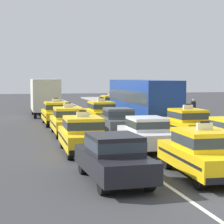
{
  "coord_description": "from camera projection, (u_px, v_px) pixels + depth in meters",
  "views": [
    {
      "loc": [
        -6.5,
        -10.05,
        3.45
      ],
      "look_at": [
        -0.27,
        15.6,
        1.3
      ],
      "focal_mm": 69.05,
      "sensor_mm": 36.0,
      "label": 1
    }
  ],
  "objects": [
    {
      "name": "lane_stripe_left_center",
      "position": [
        79.0,
        126.0,
        30.54
      ],
      "size": [
        0.14,
        80.0,
        0.01
      ],
      "primitive_type": "cube",
      "color": "silver",
      "rests_on": "ground"
    },
    {
      "name": "lane_stripe_center_right",
      "position": [
        123.0,
        124.0,
        31.29
      ],
      "size": [
        0.14,
        80.0,
        0.01
      ],
      "primitive_type": "cube",
      "color": "silver",
      "rests_on": "ground"
    },
    {
      "name": "sedan_left_nearest",
      "position": [
        114.0,
        157.0,
        14.1
      ],
      "size": [
        1.92,
        4.36,
        1.58
      ],
      "color": "black",
      "rests_on": "ground"
    },
    {
      "name": "taxi_left_second",
      "position": [
        83.0,
        134.0,
        19.48
      ],
      "size": [
        1.93,
        4.61,
        1.96
      ],
      "color": "black",
      "rests_on": "ground"
    },
    {
      "name": "taxi_left_third",
      "position": [
        68.0,
        121.0,
        25.49
      ],
      "size": [
        1.9,
        4.59,
        1.96
      ],
      "color": "black",
      "rests_on": "ground"
    },
    {
      "name": "taxi_left_fourth",
      "position": [
        56.0,
        113.0,
        31.0
      ],
      "size": [
        1.84,
        4.57,
        1.96
      ],
      "color": "black",
      "rests_on": "ground"
    },
    {
      "name": "box_truck_left_fifth",
      "position": [
        44.0,
        96.0,
        38.18
      ],
      "size": [
        2.38,
        6.99,
        3.27
      ],
      "color": "black",
      "rests_on": "ground"
    },
    {
      "name": "taxi_left_sixth",
      "position": [
        41.0,
        101.0,
        45.73
      ],
      "size": [
        1.94,
        4.61,
        1.96
      ],
      "color": "black",
      "rests_on": "ground"
    },
    {
      "name": "taxi_center_nearest",
      "position": [
        203.0,
        152.0,
        14.75
      ],
      "size": [
        1.98,
        4.62,
        1.96
      ],
      "color": "black",
      "rests_on": "ground"
    },
    {
      "name": "sedan_center_second",
      "position": [
        146.0,
        133.0,
        20.21
      ],
      "size": [
        1.82,
        4.32,
        1.58
      ],
      "color": "black",
      "rests_on": "ground"
    },
    {
      "name": "sedan_center_third",
      "position": [
        118.0,
        120.0,
        26.04
      ],
      "size": [
        1.94,
        4.37,
        1.58
      ],
      "color": "black",
      "rests_on": "ground"
    },
    {
      "name": "taxi_center_fourth",
      "position": [
        101.0,
        112.0,
        31.61
      ],
      "size": [
        1.93,
        4.61,
        1.96
      ],
      "color": "black",
      "rests_on": "ground"
    },
    {
      "name": "taxi_right_third",
      "position": [
        187.0,
        123.0,
        24.22
      ],
      "size": [
        1.88,
        4.59,
        1.96
      ],
      "color": "black",
      "rests_on": "ground"
    },
    {
      "name": "bus_right_fourth",
      "position": [
        142.0,
        99.0,
        32.45
      ],
      "size": [
        2.7,
        11.24,
        3.22
      ],
      "color": "black",
      "rests_on": "ground"
    },
    {
      "name": "taxi_right_fifth",
      "position": [
        111.0,
        103.0,
        41.94
      ],
      "size": [
        1.87,
        4.58,
        1.96
      ],
      "color": "black",
      "rests_on": "ground"
    },
    {
      "name": "pedestrian_by_storefront",
      "position": [
        193.0,
        109.0,
        34.09
      ],
      "size": [
        0.47,
        0.24,
        1.58
      ],
      "color": "#23232D",
      "rests_on": "sidewalk_curb"
    },
    {
      "name": "pedestrian_trailing",
      "position": [
        183.0,
        111.0,
        32.64
      ],
      "size": [
        0.47,
        0.24,
        1.52
      ],
      "color": "#473828",
      "rests_on": "sidewalk_curb"
    },
    {
      "name": "pedestrian_far_corner",
      "position": [
        180.0,
        108.0,
        34.3
      ],
      "size": [
        0.47,
        0.24,
        1.68
      ],
      "color": "#473828",
      "rests_on": "sidewalk_curb"
    }
  ]
}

